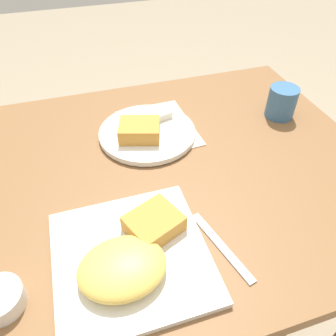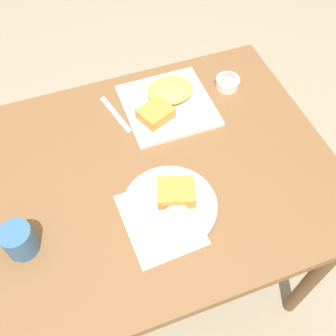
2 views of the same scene
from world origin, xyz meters
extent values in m
plane|color=gray|center=(0.00, 0.00, 0.00)|extent=(8.00, 8.00, 0.00)
cube|color=brown|center=(0.00, 0.00, 0.76)|extent=(1.05, 0.83, 0.04)
cylinder|color=brown|center=(-0.47, -0.35, 0.37)|extent=(0.05, 0.05, 0.74)
cylinder|color=brown|center=(0.47, -0.35, 0.37)|extent=(0.05, 0.05, 0.74)
cylinder|color=brown|center=(-0.47, 0.35, 0.37)|extent=(0.05, 0.05, 0.74)
cube|color=beige|center=(0.04, 0.16, 0.78)|extent=(0.20, 0.24, 0.00)
cube|color=white|center=(-0.12, -0.22, 0.78)|extent=(0.28, 0.28, 0.01)
ellipsoid|color=#E5BC51|center=(-0.14, -0.25, 0.81)|extent=(0.15, 0.13, 0.04)
cube|color=#C68938|center=(-0.07, -0.18, 0.81)|extent=(0.12, 0.11, 0.04)
cylinder|color=white|center=(0.00, 0.14, 0.79)|extent=(0.26, 0.26, 0.01)
cube|color=#C68938|center=(-0.02, 0.12, 0.81)|extent=(0.12, 0.11, 0.04)
cube|color=beige|center=(0.02, 0.18, 0.80)|extent=(0.12, 0.08, 0.02)
cylinder|color=white|center=(-0.35, -0.24, 0.79)|extent=(0.08, 0.08, 0.03)
cylinder|color=beige|center=(-0.35, -0.24, 0.81)|extent=(0.07, 0.07, 0.00)
cube|color=silver|center=(0.05, -0.24, 0.78)|extent=(0.06, 0.18, 0.00)
cylinder|color=#386693|center=(0.39, 0.12, 0.82)|extent=(0.08, 0.08, 0.09)
camera|label=1|loc=(-0.16, -0.55, 1.31)|focal=35.00mm
camera|label=2|loc=(0.18, 0.62, 1.71)|focal=42.00mm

